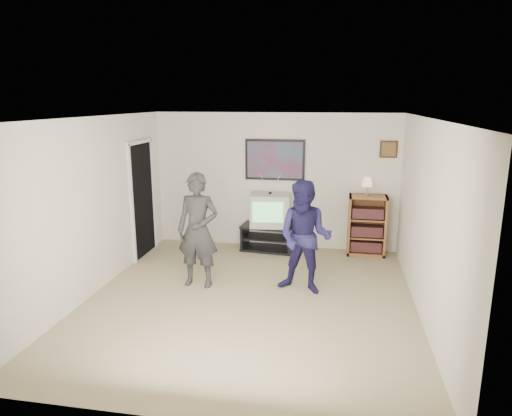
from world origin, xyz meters
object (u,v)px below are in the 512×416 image
(media_stand, at_px, (268,237))
(person_tall, at_px, (198,230))
(crt_television, at_px, (270,210))
(person_short, at_px, (305,237))
(bookshelf, at_px, (367,225))

(media_stand, distance_m, person_tall, 2.06)
(crt_television, xyz_separation_m, person_tall, (-0.81, -1.81, 0.08))
(media_stand, distance_m, person_short, 2.03)
(crt_television, bearing_deg, person_short, -72.40)
(person_tall, bearing_deg, crt_television, 68.19)
(person_short, bearing_deg, media_stand, 126.54)
(media_stand, height_order, person_short, person_short)
(person_short, bearing_deg, bookshelf, 74.28)
(media_stand, xyz_separation_m, bookshelf, (1.77, 0.05, 0.30))
(media_stand, distance_m, crt_television, 0.53)
(crt_television, distance_m, person_tall, 1.98)
(media_stand, distance_m, bookshelf, 1.80)
(media_stand, relative_size, person_tall, 0.59)
(bookshelf, bearing_deg, crt_television, -178.35)
(person_tall, bearing_deg, person_short, 3.48)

